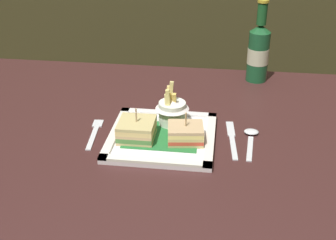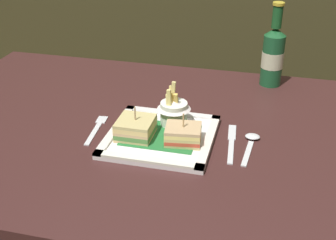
# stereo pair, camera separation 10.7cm
# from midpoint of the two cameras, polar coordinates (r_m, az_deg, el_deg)

# --- Properties ---
(dining_table) EXTENTS (1.38, 0.84, 0.74)m
(dining_table) POSITION_cam_midpoint_polar(r_m,az_deg,el_deg) (1.17, -1.95, -6.05)
(dining_table) COLOR #3B1F1D
(dining_table) RESTS_ON ground_plane
(square_plate) EXTENTS (0.25, 0.25, 0.02)m
(square_plate) POSITION_cam_midpoint_polar(r_m,az_deg,el_deg) (1.07, -3.62, -2.24)
(square_plate) COLOR white
(square_plate) RESTS_ON dining_table
(sandwich_half_left) EXTENTS (0.08, 0.08, 0.08)m
(sandwich_half_left) POSITION_cam_midpoint_polar(r_m,az_deg,el_deg) (1.05, -6.87, -1.30)
(sandwich_half_left) COLOR #D9B47B
(sandwich_half_left) RESTS_ON square_plate
(sandwich_half_right) EXTENTS (0.09, 0.08, 0.07)m
(sandwich_half_right) POSITION_cam_midpoint_polar(r_m,az_deg,el_deg) (1.03, -0.74, -1.80)
(sandwich_half_right) COLOR tan
(sandwich_half_right) RESTS_ON square_plate
(fries_cup) EXTENTS (0.08, 0.08, 0.11)m
(fries_cup) POSITION_cam_midpoint_polar(r_m,az_deg,el_deg) (1.10, -2.28, 1.35)
(fries_cup) COLOR white
(fries_cup) RESTS_ON square_plate
(beer_bottle) EXTENTS (0.06, 0.06, 0.24)m
(beer_bottle) POSITION_cam_midpoint_polar(r_m,az_deg,el_deg) (1.37, 9.13, 8.53)
(beer_bottle) COLOR #1C5730
(beer_bottle) RESTS_ON dining_table
(fork) EXTENTS (0.03, 0.15, 0.00)m
(fork) POSITION_cam_midpoint_polar(r_m,az_deg,el_deg) (1.12, -11.93, -1.58)
(fork) COLOR silver
(fork) RESTS_ON dining_table
(knife) EXTENTS (0.03, 0.18, 0.00)m
(knife) POSITION_cam_midpoint_polar(r_m,az_deg,el_deg) (1.08, 5.24, -2.34)
(knife) COLOR silver
(knife) RESTS_ON dining_table
(spoon) EXTENTS (0.03, 0.14, 0.01)m
(spoon) POSITION_cam_midpoint_polar(r_m,az_deg,el_deg) (1.08, 7.63, -2.14)
(spoon) COLOR silver
(spoon) RESTS_ON dining_table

